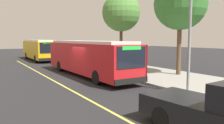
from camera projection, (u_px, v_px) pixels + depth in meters
The scene contains 11 objects.
ground_plane at pixel (82, 78), 17.86m from camera, with size 120.00×120.00×0.00m, color #232326.
sidewalk_curb at pixel (142, 72), 20.91m from camera, with size 44.00×6.40×0.15m, color gray.
lane_stripe_center at pixel (54, 81), 16.73m from camera, with size 36.00×0.14×0.01m, color #E0D64C.
transit_bus_main at pixel (88, 57), 19.11m from camera, with size 12.52×2.80×2.95m.
transit_bus_second at pixel (39, 49), 33.17m from camera, with size 11.18×2.69×2.95m.
bus_shelter at pixel (127, 51), 22.88m from camera, with size 2.90×1.60×2.48m.
waiting_bench at pixel (125, 63), 23.04m from camera, with size 1.60×0.48×0.95m.
route_sign_post at pixel (120, 53), 19.06m from camera, with size 0.44×0.08×2.80m.
street_tree_near_shelter at pixel (180, 4), 18.37m from camera, with size 4.30×4.30×7.98m.
street_tree_upstreet at pixel (121, 13), 26.37m from camera, with size 4.45×4.45×8.26m.
utility_pole at pixel (190, 35), 12.57m from camera, with size 0.16×0.16×6.40m, color gray.
Camera 1 is at (16.35, -7.00, 3.13)m, focal length 36.26 mm.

